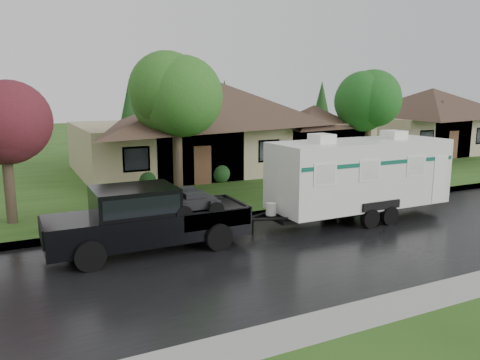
{
  "coord_description": "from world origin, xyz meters",
  "views": [
    {
      "loc": [
        -10.54,
        -14.39,
        5.07
      ],
      "look_at": [
        -2.43,
        2.0,
        1.65
      ],
      "focal_mm": 35.0,
      "sensor_mm": 36.0,
      "label": 1
    }
  ],
  "objects": [
    {
      "name": "curb",
      "position": [
        0.0,
        2.25,
        0.07
      ],
      "size": [
        140.0,
        0.5,
        0.15
      ],
      "primitive_type": "cube",
      "color": "gray",
      "rests_on": "ground"
    },
    {
      "name": "pickup_truck",
      "position": [
        -6.83,
        0.07,
        1.14
      ],
      "size": [
        6.39,
        2.43,
        2.13
      ],
      "color": "black",
      "rests_on": "ground"
    },
    {
      "name": "travel_trailer",
      "position": [
        1.99,
        0.07,
        1.88
      ],
      "size": [
        7.89,
        2.77,
        3.54
      ],
      "color": "silver",
      "rests_on": "ground"
    },
    {
      "name": "ground",
      "position": [
        0.0,
        0.0,
        0.0
      ],
      "size": [
        140.0,
        140.0,
        0.0
      ],
      "primitive_type": "plane",
      "color": "#284A17",
      "rests_on": "ground"
    },
    {
      "name": "shrub_row",
      "position": [
        2.0,
        9.3,
        0.65
      ],
      "size": [
        13.6,
        1.0,
        1.0
      ],
      "color": "#143814",
      "rests_on": "lawn"
    },
    {
      "name": "house_main",
      "position": [
        2.29,
        13.84,
        3.59
      ],
      "size": [
        19.44,
        10.8,
        6.9
      ],
      "color": "tan",
      "rests_on": "lawn"
    },
    {
      "name": "tree_left_green",
      "position": [
        -3.6,
        6.16,
        4.84
      ],
      "size": [
        4.09,
        4.09,
        6.76
      ],
      "color": "#382B1E",
      "rests_on": "lawn"
    },
    {
      "name": "tree_right_green",
      "position": [
        10.13,
        8.88,
        4.41
      ],
      "size": [
        3.71,
        3.71,
        6.14
      ],
      "color": "#382B1E",
      "rests_on": "lawn"
    },
    {
      "name": "road",
      "position": [
        0.0,
        -2.0,
        0.01
      ],
      "size": [
        140.0,
        8.0,
        0.01
      ],
      "primitive_type": "cube",
      "color": "black",
      "rests_on": "ground"
    },
    {
      "name": "tree_red",
      "position": [
        -10.69,
        5.07,
        3.93
      ],
      "size": [
        3.29,
        3.29,
        5.45
      ],
      "color": "#382B1E",
      "rests_on": "lawn"
    },
    {
      "name": "house_neighbor",
      "position": [
        22.27,
        14.34,
        3.32
      ],
      "size": [
        15.12,
        9.72,
        6.45
      ],
      "color": "tan",
      "rests_on": "lawn"
    },
    {
      "name": "lawn",
      "position": [
        0.0,
        15.0,
        0.07
      ],
      "size": [
        140.0,
        26.0,
        0.15
      ],
      "primitive_type": "cube",
      "color": "#284A17",
      "rests_on": "ground"
    }
  ]
}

